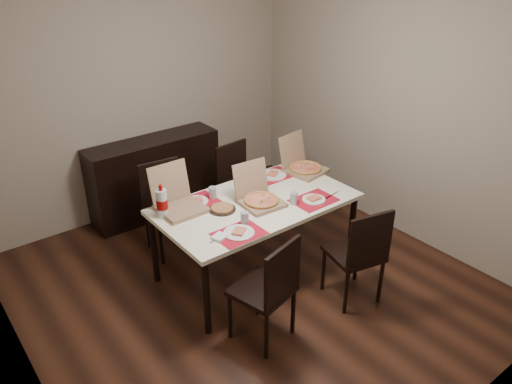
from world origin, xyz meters
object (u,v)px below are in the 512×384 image
chair_far_left (166,203)px  chair_far_right (239,182)px  dining_table (256,208)px  chair_near_right (360,252)px  pizza_box_center (259,198)px  sideboard (155,177)px  chair_near_left (270,287)px  soda_bottle (162,203)px  dip_bowl (258,192)px

chair_far_left → chair_far_right: size_ratio=1.00×
dining_table → chair_near_right: chair_near_right is taller
dining_table → pizza_box_center: 0.13m
sideboard → chair_near_left: bearing=-97.0°
sideboard → chair_far_left: chair_far_left is taller
pizza_box_center → soda_bottle: size_ratio=1.38×
chair_far_right → pizza_box_center: (-0.40, -0.86, 0.29)m
soda_bottle → pizza_box_center: bearing=-22.4°
chair_near_right → chair_far_left: bearing=116.2°
chair_near_left → chair_far_right: size_ratio=1.00×
chair_near_left → dining_table: bearing=58.3°
chair_near_left → pizza_box_center: 0.96m
sideboard → chair_near_left: chair_near_left is taller
chair_near_left → soda_bottle: size_ratio=3.13×
chair_far_left → pizza_box_center: 1.08m
sideboard → dining_table: bearing=-83.2°
sideboard → soda_bottle: size_ratio=5.04×
sideboard → dip_bowl: 1.57m
dining_table → chair_near_left: (-0.49, -0.80, -0.17)m
pizza_box_center → soda_bottle: 0.86m
dining_table → pizza_box_center: pizza_box_center is taller
chair_far_left → dip_bowl: bearing=-52.4°
dining_table → chair_near_left: bearing=-121.7°
chair_near_left → chair_far_left: 1.68m
sideboard → dining_table: (0.19, -1.63, 0.23)m
chair_far_left → sideboard: bearing=70.2°
chair_far_right → chair_far_left: bearing=176.1°
dip_bowl → soda_bottle: size_ratio=0.38×
dining_table → chair_far_right: chair_far_right is taller
chair_far_left → soda_bottle: (-0.33, -0.59, 0.36)m
chair_near_left → chair_far_left: (0.03, 1.68, 0.00)m
chair_far_left → soda_bottle: 0.77m
chair_far_left → chair_far_right: bearing=-3.9°
chair_near_right → pizza_box_center: bearing=115.4°
chair_far_right → chair_near_left: bearing=-118.9°
chair_near_right → dip_bowl: 1.09m
pizza_box_center → dip_bowl: 0.21m
dip_bowl → chair_far_right: bearing=68.1°
sideboard → chair_near_left: 2.45m
pizza_box_center → soda_bottle: pizza_box_center is taller
chair_near_right → chair_far_right: same height
chair_far_right → sideboard: bearing=126.5°
chair_far_left → pizza_box_center: pizza_box_center is taller
dining_table → soda_bottle: 0.86m
chair_far_left → chair_far_right: (0.87, -0.06, 0.00)m
pizza_box_center → chair_near_left: bearing=-123.3°
sideboard → pizza_box_center: 1.72m
sideboard → dip_bowl: sideboard is taller
chair_near_left → chair_far_left: size_ratio=1.00×
sideboard → chair_far_right: chair_far_right is taller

